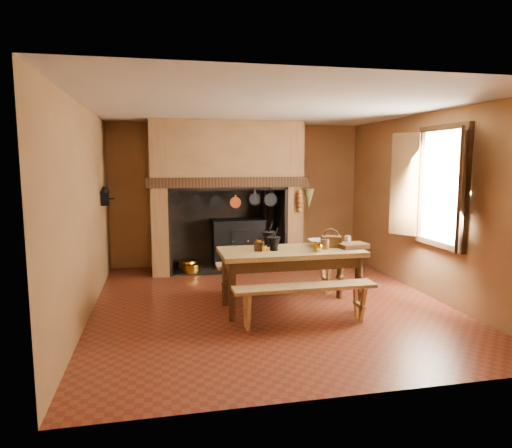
{
  "coord_description": "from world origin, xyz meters",
  "views": [
    {
      "loc": [
        -1.53,
        -6.29,
        2.06
      ],
      "look_at": [
        -0.14,
        0.3,
        1.13
      ],
      "focal_mm": 32.0,
      "sensor_mm": 36.0,
      "label": 1
    }
  ],
  "objects_px": {
    "iron_range": "(238,242)",
    "mixing_bowl": "(321,242)",
    "bench_front": "(305,295)",
    "wicker_basket": "(331,241)",
    "coffee_grinder": "(259,245)",
    "work_table": "(291,259)"
  },
  "relations": [
    {
      "from": "work_table",
      "to": "coffee_grinder",
      "type": "xyz_separation_m",
      "value": [
        -0.45,
        -0.0,
        0.21
      ]
    },
    {
      "from": "work_table",
      "to": "coffee_grinder",
      "type": "relative_size",
      "value": 10.19
    },
    {
      "from": "coffee_grinder",
      "to": "bench_front",
      "type": "bearing_deg",
      "value": -35.52
    },
    {
      "from": "iron_range",
      "to": "work_table",
      "type": "distance_m",
      "value": 2.78
    },
    {
      "from": "wicker_basket",
      "to": "iron_range",
      "type": "bearing_deg",
      "value": 122.18
    },
    {
      "from": "coffee_grinder",
      "to": "mixing_bowl",
      "type": "distance_m",
      "value": 0.98
    },
    {
      "from": "bench_front",
      "to": "mixing_bowl",
      "type": "distance_m",
      "value": 1.11
    },
    {
      "from": "bench_front",
      "to": "iron_range",
      "type": "bearing_deg",
      "value": 94.46
    },
    {
      "from": "iron_range",
      "to": "wicker_basket",
      "type": "distance_m",
      "value": 2.86
    },
    {
      "from": "work_table",
      "to": "mixing_bowl",
      "type": "xyz_separation_m",
      "value": [
        0.51,
        0.2,
        0.18
      ]
    },
    {
      "from": "iron_range",
      "to": "work_table",
      "type": "xyz_separation_m",
      "value": [
        0.27,
        -2.76,
        0.23
      ]
    },
    {
      "from": "mixing_bowl",
      "to": "wicker_basket",
      "type": "height_order",
      "value": "wicker_basket"
    },
    {
      "from": "bench_front",
      "to": "mixing_bowl",
      "type": "relative_size",
      "value": 5.22
    },
    {
      "from": "wicker_basket",
      "to": "mixing_bowl",
      "type": "bearing_deg",
      "value": 144.8
    },
    {
      "from": "work_table",
      "to": "coffee_grinder",
      "type": "bearing_deg",
      "value": -179.42
    },
    {
      "from": "iron_range",
      "to": "bench_front",
      "type": "height_order",
      "value": "iron_range"
    },
    {
      "from": "coffee_grinder",
      "to": "wicker_basket",
      "type": "relative_size",
      "value": 0.61
    },
    {
      "from": "coffee_grinder",
      "to": "wicker_basket",
      "type": "bearing_deg",
      "value": 23.86
    },
    {
      "from": "iron_range",
      "to": "mixing_bowl",
      "type": "bearing_deg",
      "value": -73.16
    },
    {
      "from": "iron_range",
      "to": "wicker_basket",
      "type": "relative_size",
      "value": 5.07
    },
    {
      "from": "bench_front",
      "to": "coffee_grinder",
      "type": "bearing_deg",
      "value": 124.94
    },
    {
      "from": "coffee_grinder",
      "to": "wicker_basket",
      "type": "xyz_separation_m",
      "value": [
        1.07,
        0.08,
        0.01
      ]
    }
  ]
}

